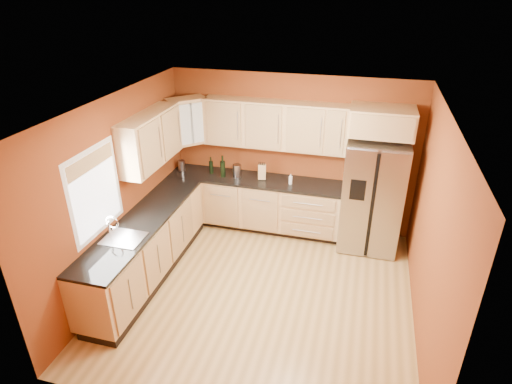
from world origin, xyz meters
TOP-DOWN VIEW (x-y plane):
  - floor at (0.00, 0.00)m, footprint 4.00×4.00m
  - ceiling at (0.00, 0.00)m, footprint 4.00×4.00m
  - wall_back at (0.00, 2.00)m, footprint 4.00×0.04m
  - wall_front at (0.00, -2.00)m, footprint 4.00×0.04m
  - wall_left at (-2.00, 0.00)m, footprint 0.04×4.00m
  - wall_right at (2.00, 0.00)m, footprint 0.04×4.00m
  - base_cabinets_back at (-0.55, 1.70)m, footprint 2.90×0.60m
  - base_cabinets_left at (-1.70, 0.00)m, footprint 0.60×2.80m
  - countertop_back at (-0.55, 1.69)m, footprint 2.90×0.62m
  - countertop_left at (-1.69, 0.00)m, footprint 0.62×2.80m
  - upper_cabinets_back at (-0.25, 1.83)m, footprint 2.30×0.33m
  - upper_cabinets_left at (-1.83, 0.72)m, footprint 0.33×1.35m
  - corner_upper_cabinet at (-1.67, 1.67)m, footprint 0.67×0.67m
  - over_fridge_cabinet at (1.35, 1.70)m, footprint 0.92×0.60m
  - refrigerator at (1.35, 1.62)m, footprint 0.90×0.75m
  - window at (-1.98, -0.50)m, footprint 0.03×0.90m
  - sink_faucet at (-1.69, -0.50)m, footprint 0.50×0.42m
  - canister_left at (-1.85, 1.69)m, footprint 0.13×0.13m
  - canister_right at (-0.85, 1.69)m, footprint 0.16×0.16m
  - wine_bottle_a at (-1.32, 1.71)m, footprint 0.07×0.07m
  - wine_bottle_b at (-1.08, 1.64)m, footprint 0.10×0.10m
  - knife_block at (-0.43, 1.72)m, footprint 0.14×0.13m
  - soap_dispenser at (0.06, 1.64)m, footprint 0.07×0.07m

SIDE VIEW (x-z plane):
  - floor at x=0.00m, z-range 0.00..0.00m
  - base_cabinets_back at x=-0.55m, z-range 0.00..0.88m
  - base_cabinets_left at x=-1.70m, z-range 0.00..0.88m
  - refrigerator at x=1.35m, z-range 0.00..1.78m
  - countertop_back at x=-0.55m, z-range 0.88..0.92m
  - countertop_left at x=-1.69m, z-range 0.88..0.92m
  - soap_dispenser at x=0.06m, z-range 0.92..1.09m
  - canister_left at x=-1.85m, z-range 0.92..1.11m
  - canister_right at x=-0.85m, z-range 0.92..1.14m
  - knife_block at x=-0.43m, z-range 0.92..1.17m
  - wine_bottle_a at x=-1.32m, z-range 0.92..1.22m
  - sink_faucet at x=-1.69m, z-range 0.92..1.22m
  - wine_bottle_b at x=-1.08m, z-range 0.92..1.29m
  - wall_back at x=0.00m, z-range 0.00..2.60m
  - wall_front at x=0.00m, z-range 0.00..2.60m
  - wall_left at x=-2.00m, z-range 0.00..2.60m
  - wall_right at x=2.00m, z-range 0.00..2.60m
  - window at x=-1.98m, z-range 1.05..2.05m
  - upper_cabinets_back at x=-0.25m, z-range 1.45..2.20m
  - upper_cabinets_left at x=-1.83m, z-range 1.45..2.20m
  - corner_upper_cabinet at x=-1.67m, z-range 1.45..2.20m
  - over_fridge_cabinet at x=1.35m, z-range 1.85..2.25m
  - ceiling at x=0.00m, z-range 2.60..2.60m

